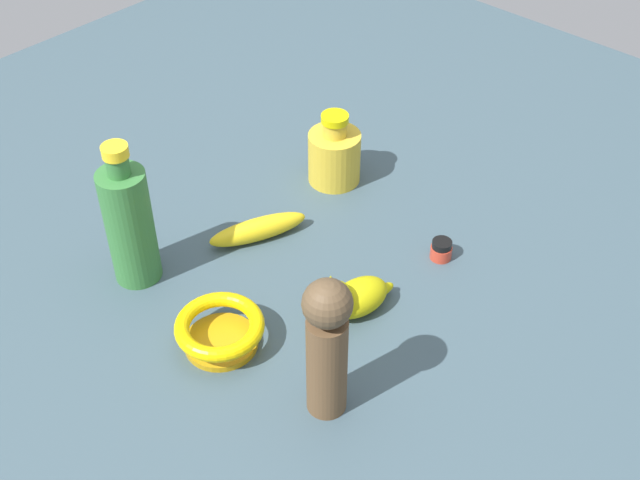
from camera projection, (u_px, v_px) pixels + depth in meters
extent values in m
plane|color=#384C56|center=(320.00, 277.00, 1.29)|extent=(2.00, 2.00, 0.00)
cylinder|color=#BA890F|center=(221.00, 342.00, 1.18)|extent=(0.11, 0.11, 0.01)
torus|color=#E3BD06|center=(220.00, 326.00, 1.16)|extent=(0.13, 0.13, 0.02)
cylinder|color=#BE3926|center=(441.00, 252.00, 1.32)|extent=(0.04, 0.04, 0.02)
cylinder|color=#BBB811|center=(442.00, 248.00, 1.31)|extent=(0.03, 0.03, 0.00)
cylinder|color=black|center=(442.00, 244.00, 1.31)|extent=(0.03, 0.03, 0.01)
ellipsoid|color=#B6AD0C|center=(359.00, 297.00, 1.22)|extent=(0.11, 0.08, 0.05)
sphere|color=#B6AD0C|center=(336.00, 298.00, 1.19)|extent=(0.05, 0.05, 0.05)
cone|color=#B6AD0C|center=(342.00, 292.00, 1.16)|extent=(0.02, 0.02, 0.02)
cone|color=#B6AD0C|center=(331.00, 281.00, 1.18)|extent=(0.02, 0.02, 0.02)
ellipsoid|color=#B6AD0C|center=(382.00, 290.00, 1.25)|extent=(0.05, 0.03, 0.02)
cylinder|color=gold|center=(334.00, 157.00, 1.45)|extent=(0.09, 0.09, 0.10)
cylinder|color=gold|center=(335.00, 128.00, 1.41)|extent=(0.04, 0.04, 0.03)
cylinder|color=#C9BF08|center=(335.00, 118.00, 1.40)|extent=(0.05, 0.05, 0.01)
ellipsoid|color=gold|center=(257.00, 230.00, 1.35)|extent=(0.17, 0.10, 0.04)
cylinder|color=#337235|center=(130.00, 227.00, 1.23)|extent=(0.07, 0.07, 0.20)
cylinder|color=#337235|center=(118.00, 165.00, 1.16)|extent=(0.03, 0.03, 0.03)
cylinder|color=yellow|center=(115.00, 151.00, 1.14)|extent=(0.04, 0.04, 0.02)
cylinder|color=brown|center=(327.00, 365.00, 1.05)|extent=(0.07, 0.07, 0.16)
sphere|color=brown|center=(327.00, 304.00, 0.98)|extent=(0.06, 0.06, 0.06)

